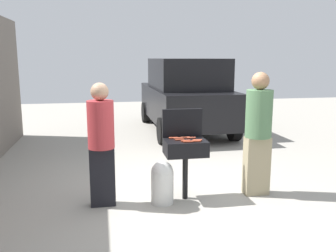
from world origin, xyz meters
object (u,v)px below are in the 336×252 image
(hot_dog_3, at_px, (197,140))
(hot_dog_8, at_px, (196,141))
(hot_dog_1, at_px, (188,142))
(parked_minivan, at_px, (185,95))
(hot_dog_5, at_px, (173,138))
(propane_tank, at_px, (162,181))
(hot_dog_4, at_px, (185,137))
(hot_dog_7, at_px, (178,138))
(person_right, at_px, (258,129))
(hot_dog_6, at_px, (191,138))
(person_left, at_px, (101,140))
(bbq_grill, at_px, (185,150))
(hot_dog_0, at_px, (180,140))
(hot_dog_2, at_px, (186,141))

(hot_dog_3, relative_size, hot_dog_8, 1.00)
(hot_dog_1, height_order, parked_minivan, parked_minivan)
(hot_dog_3, height_order, hot_dog_5, same)
(hot_dog_8, height_order, propane_tank, hot_dog_8)
(hot_dog_4, relative_size, hot_dog_7, 1.00)
(hot_dog_4, distance_m, hot_dog_8, 0.28)
(hot_dog_3, distance_m, hot_dog_5, 0.37)
(person_right, bearing_deg, hot_dog_6, 0.41)
(person_right, bearing_deg, propane_tank, 9.06)
(person_left, bearing_deg, parked_minivan, 79.15)
(hot_dog_7, xyz_separation_m, person_right, (1.19, -0.10, 0.11))
(bbq_grill, distance_m, hot_dog_0, 0.18)
(propane_tank, height_order, person_left, person_left)
(hot_dog_6, bearing_deg, hot_dog_8, -85.84)
(hot_dog_7, xyz_separation_m, propane_tank, (-0.27, -0.19, -0.57))
(bbq_grill, distance_m, hot_dog_4, 0.19)
(hot_dog_4, height_order, hot_dog_8, same)
(bbq_grill, bearing_deg, hot_dog_3, -31.50)
(person_left, bearing_deg, hot_dog_6, 18.67)
(hot_dog_7, height_order, person_left, person_left)
(hot_dog_4, bearing_deg, hot_dog_1, -95.18)
(propane_tank, relative_size, parked_minivan, 0.14)
(hot_dog_8, bearing_deg, parked_minivan, 78.60)
(person_left, bearing_deg, hot_dog_2, 10.57)
(hot_dog_5, bearing_deg, person_left, -172.10)
(hot_dog_8, bearing_deg, hot_dog_1, -175.42)
(person_left, bearing_deg, hot_dog_5, 22.17)
(hot_dog_1, xyz_separation_m, hot_dog_2, (-0.02, 0.06, 0.00))
(hot_dog_6, xyz_separation_m, person_left, (-1.29, -0.10, 0.04))
(hot_dog_5, bearing_deg, hot_dog_7, -26.34)
(hot_dog_3, distance_m, hot_dog_6, 0.17)
(hot_dog_1, relative_size, person_right, 0.07)
(propane_tank, distance_m, person_left, 1.03)
(hot_dog_2, distance_m, hot_dog_5, 0.26)
(hot_dog_8, relative_size, person_right, 0.07)
(hot_dog_5, bearing_deg, person_right, -5.97)
(hot_dog_0, height_order, hot_dog_3, same)
(hot_dog_4, bearing_deg, bbq_grill, -100.56)
(bbq_grill, relative_size, hot_dog_7, 6.78)
(person_left, distance_m, parked_minivan, 5.49)
(bbq_grill, height_order, person_left, person_left)
(hot_dog_8, relative_size, person_left, 0.08)
(hot_dog_6, bearing_deg, person_left, -175.59)
(hot_dog_7, relative_size, person_right, 0.07)
(hot_dog_3, xyz_separation_m, hot_dog_8, (-0.03, -0.05, 0.00))
(bbq_grill, xyz_separation_m, hot_dog_0, (-0.09, -0.01, 0.15))
(person_right, bearing_deg, hot_dog_2, 9.87)
(person_left, bearing_deg, bbq_grill, 15.46)
(hot_dog_4, height_order, person_right, person_right)
(hot_dog_8, height_order, parked_minivan, parked_minivan)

